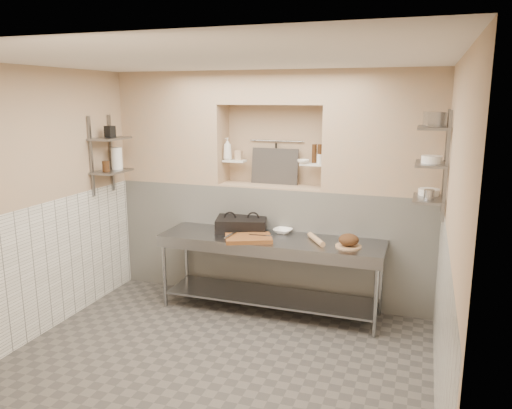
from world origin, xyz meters
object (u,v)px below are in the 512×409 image
at_px(prep_table, 270,260).
at_px(rolling_pin, 316,239).
at_px(cutting_board, 248,238).
at_px(bottle_soap, 227,149).
at_px(jug_left, 117,158).
at_px(panini_press, 242,224).
at_px(bowl_alcove, 303,161).
at_px(mixing_bowl, 283,231).
at_px(bread_loaf, 349,240).

distance_m(prep_table, rolling_pin, 0.61).
xyz_separation_m(prep_table, cutting_board, (-0.21, -0.16, 0.28)).
xyz_separation_m(bottle_soap, jug_left, (-1.26, -0.54, -0.11)).
distance_m(panini_press, bowl_alcove, 1.06).
xyz_separation_m(panini_press, mixing_bowl, (0.50, 0.06, -0.05)).
distance_m(prep_table, bottle_soap, 1.51).
bearing_deg(mixing_bowl, jug_left, -172.61).
bearing_deg(bowl_alcove, panini_press, -154.33).
height_order(prep_table, mixing_bowl, mixing_bowl).
height_order(bread_loaf, bowl_alcove, bowl_alcove).
relative_size(bottle_soap, bowl_alcove, 1.92).
relative_size(mixing_bowl, rolling_pin, 0.53).
xyz_separation_m(bread_loaf, jug_left, (-2.90, 0.04, 0.76)).
height_order(mixing_bowl, bread_loaf, bread_loaf).
xyz_separation_m(cutting_board, jug_left, (-1.78, 0.15, 0.82)).
height_order(prep_table, bottle_soap, bottle_soap).
height_order(bowl_alcove, jug_left, jug_left).
bearing_deg(bowl_alcove, prep_table, -115.32).
bearing_deg(prep_table, panini_press, 154.99).
height_order(cutting_board, jug_left, jug_left).
distance_m(mixing_bowl, bottle_soap, 1.26).
bearing_deg(prep_table, bowl_alcove, 64.68).
bearing_deg(rolling_pin, cutting_board, -166.56).
distance_m(panini_press, jug_left, 1.76).
height_order(panini_press, jug_left, jug_left).
bearing_deg(bread_loaf, rolling_pin, 169.48).
distance_m(mixing_bowl, rolling_pin, 0.52).
xyz_separation_m(prep_table, rolling_pin, (0.53, 0.01, 0.29)).
bearing_deg(mixing_bowl, bottle_soap, 161.36).
height_order(cutting_board, bottle_soap, bottle_soap).
relative_size(panini_press, jug_left, 2.58).
bearing_deg(bottle_soap, bowl_alcove, -0.37).
relative_size(bread_loaf, bottle_soap, 0.78).
xyz_separation_m(prep_table, bowl_alcove, (0.25, 0.52, 1.09)).
distance_m(panini_press, cutting_board, 0.43).
bearing_deg(bread_loaf, bowl_alcove, 138.82).
distance_m(cutting_board, bottle_soap, 1.27).
bearing_deg(jug_left, rolling_pin, 0.64).
distance_m(mixing_bowl, bowl_alcove, 0.87).
xyz_separation_m(cutting_board, rolling_pin, (0.74, 0.18, 0.01)).
xyz_separation_m(panini_press, rolling_pin, (0.96, -0.18, -0.05)).
xyz_separation_m(rolling_pin, bread_loaf, (0.37, -0.07, 0.05)).
height_order(cutting_board, bread_loaf, bread_loaf).
height_order(bottle_soap, jug_left, bottle_soap).
height_order(prep_table, rolling_pin, rolling_pin).
height_order(prep_table, panini_press, panini_press).
relative_size(cutting_board, jug_left, 1.94).
bearing_deg(bowl_alcove, bottle_soap, 179.63).
bearing_deg(bread_loaf, cutting_board, -174.42).
relative_size(cutting_board, mixing_bowl, 2.36).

